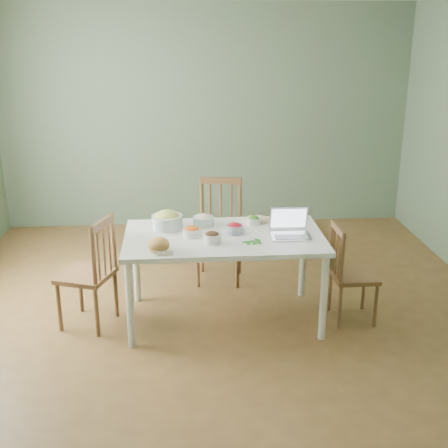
{
  "coord_description": "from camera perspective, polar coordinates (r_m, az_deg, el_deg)",
  "views": [
    {
      "loc": [
        -0.36,
        -4.71,
        2.49
      ],
      "look_at": [
        0.01,
        -0.11,
        0.88
      ],
      "focal_mm": 47.25,
      "sensor_mm": 36.0,
      "label": 1
    }
  ],
  "objects": [
    {
      "name": "flatbread",
      "position": [
        5.28,
        3.21,
        0.41
      ],
      "size": [
        0.27,
        0.27,
        0.02
      ],
      "primitive_type": "cylinder",
      "rotation": [
        0.0,
        0.0,
        0.26
      ],
      "color": "tan",
      "rests_on": "dining_table"
    },
    {
      "name": "bowl_broccoli",
      "position": [
        5.19,
        2.87,
        0.39
      ],
      "size": [
        0.14,
        0.14,
        0.08
      ],
      "primitive_type": null,
      "rotation": [
        0.0,
        0.0,
        -0.15
      ],
      "color": "#2F5B1F",
      "rests_on": "dining_table"
    },
    {
      "name": "bowl_mushroom",
      "position": [
        4.75,
        -1.17,
        -1.31
      ],
      "size": [
        0.15,
        0.15,
        0.09
      ],
      "primitive_type": null,
      "rotation": [
        0.0,
        0.0,
        0.04
      ],
      "color": "black",
      "rests_on": "dining_table"
    },
    {
      "name": "laptop",
      "position": [
        4.88,
        6.51,
        -0.05
      ],
      "size": [
        0.33,
        0.3,
        0.22
      ],
      "primitive_type": null,
      "rotation": [
        0.0,
        0.0,
        -0.03
      ],
      "color": "silver",
      "rests_on": "dining_table"
    },
    {
      "name": "chair_far",
      "position": [
        5.79,
        -0.48,
        -0.82
      ],
      "size": [
        0.51,
        0.49,
        1.01
      ],
      "primitive_type": null,
      "rotation": [
        0.0,
        0.0,
        -0.16
      ],
      "color": "brown",
      "rests_on": "floor"
    },
    {
      "name": "bowl_squash",
      "position": [
        5.1,
        -5.52,
        0.42
      ],
      "size": [
        0.33,
        0.33,
        0.15
      ],
      "primitive_type": null,
      "rotation": [
        0.0,
        0.0,
        0.29
      ],
      "color": "#DAD564",
      "rests_on": "dining_table"
    },
    {
      "name": "chair_right",
      "position": [
        5.18,
        12.46,
        -4.65
      ],
      "size": [
        0.37,
        0.39,
        0.87
      ],
      "primitive_type": null,
      "rotation": [
        0.0,
        0.0,
        1.58
      ],
      "color": "brown",
      "rests_on": "floor"
    },
    {
      "name": "floor",
      "position": [
        5.34,
        -0.17,
        -8.57
      ],
      "size": [
        5.0,
        5.0,
        0.0
      ],
      "primitive_type": "cube",
      "color": "brown",
      "rests_on": "ground"
    },
    {
      "name": "wall_front",
      "position": [
        2.52,
        4.26,
        -7.8
      ],
      "size": [
        5.0,
        0.0,
        2.7
      ],
      "primitive_type": "cube",
      "color": "#5C7357",
      "rests_on": "ground"
    },
    {
      "name": "bowl_carrot",
      "position": [
        4.9,
        -3.13,
        -0.73
      ],
      "size": [
        0.19,
        0.19,
        0.09
      ],
      "primitive_type": null,
      "rotation": [
        0.0,
        0.0,
        0.27
      ],
      "color": "#C9481B",
      "rests_on": "dining_table"
    },
    {
      "name": "bread_boule",
      "position": [
        4.6,
        -6.37,
        -1.99
      ],
      "size": [
        0.22,
        0.22,
        0.11
      ],
      "primitive_type": "ellipsoid",
      "rotation": [
        0.0,
        0.0,
        -0.31
      ],
      "color": "#BA9346",
      "rests_on": "dining_table"
    },
    {
      "name": "dining_table",
      "position": [
        5.08,
        -0.0,
        -5.23
      ],
      "size": [
        1.67,
        0.94,
        0.78
      ],
      "primitive_type": null,
      "color": "white",
      "rests_on": "floor"
    },
    {
      "name": "bowl_redpep",
      "position": [
        4.96,
        1.04,
        -0.41
      ],
      "size": [
        0.18,
        0.18,
        0.09
      ],
      "primitive_type": null,
      "rotation": [
        0.0,
        0.0,
        0.24
      ],
      "color": "#BF000C",
      "rests_on": "dining_table"
    },
    {
      "name": "basil_bunch",
      "position": [
        4.78,
        2.68,
        -1.65
      ],
      "size": [
        0.18,
        0.18,
        0.02
      ],
      "primitive_type": null,
      "color": "#358431",
      "rests_on": "dining_table"
    },
    {
      "name": "bowl_onion",
      "position": [
        5.16,
        -2.01,
        0.42
      ],
      "size": [
        0.23,
        0.23,
        0.1
      ],
      "primitive_type": null,
      "rotation": [
        0.0,
        0.0,
        0.3
      ],
      "color": "#F6E5C4",
      "rests_on": "dining_table"
    },
    {
      "name": "butter_stick",
      "position": [
        4.54,
        -5.76,
        -2.81
      ],
      "size": [
        0.12,
        0.05,
        0.03
      ],
      "primitive_type": "cube",
      "rotation": [
        0.0,
        0.0,
        0.12
      ],
      "color": "#F5E6BF",
      "rests_on": "dining_table"
    },
    {
      "name": "wall_back",
      "position": [
        7.31,
        -1.73,
        10.23
      ],
      "size": [
        5.0,
        0.0,
        2.7
      ],
      "primitive_type": "cube",
      "color": "#5C7357",
      "rests_on": "ground"
    },
    {
      "name": "chair_left",
      "position": [
        5.09,
        -13.22,
        -4.57
      ],
      "size": [
        0.53,
        0.54,
        0.96
      ],
      "primitive_type": null,
      "rotation": [
        0.0,
        0.0,
        -1.92
      ],
      "color": "brown",
      "rests_on": "floor"
    }
  ]
}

